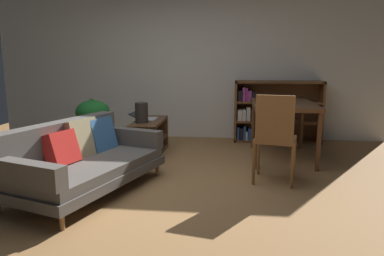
{
  "coord_description": "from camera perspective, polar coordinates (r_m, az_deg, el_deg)",
  "views": [
    {
      "loc": [
        0.79,
        -3.68,
        1.39
      ],
      "look_at": [
        0.33,
        0.54,
        0.57
      ],
      "focal_mm": 33.89,
      "sensor_mm": 36.0,
      "label": 1
    }
  ],
  "objects": [
    {
      "name": "media_console",
      "position": [
        5.37,
        -6.75,
        -1.53
      ],
      "size": [
        0.39,
        1.0,
        0.5
      ],
      "color": "#56351E",
      "rests_on": "ground_plane"
    },
    {
      "name": "dining_table",
      "position": [
        5.19,
        14.16,
        2.97
      ],
      "size": [
        0.84,
        1.26,
        0.79
      ],
      "color": "#56351E",
      "rests_on": "ground_plane"
    },
    {
      "name": "ground_plane",
      "position": [
        4.02,
        -5.6,
        -9.41
      ],
      "size": [
        8.16,
        8.16,
        0.0
      ],
      "primitive_type": "plane",
      "color": "#9E7042"
    },
    {
      "name": "bookshelf",
      "position": [
        6.28,
        12.33,
        2.54
      ],
      "size": [
        1.44,
        0.36,
        1.03
      ],
      "color": "brown",
      "rests_on": "ground_plane"
    },
    {
      "name": "open_laptop",
      "position": [
        5.42,
        -7.39,
        1.61
      ],
      "size": [
        0.39,
        0.33,
        0.1
      ],
      "color": "silver",
      "rests_on": "media_console"
    },
    {
      "name": "potted_floor_plant",
      "position": [
        5.46,
        -15.3,
        1.49
      ],
      "size": [
        0.51,
        0.49,
        0.83
      ],
      "color": "brown",
      "rests_on": "ground_plane"
    },
    {
      "name": "fabric_couch",
      "position": [
        4.01,
        -17.02,
        -4.56
      ],
      "size": [
        1.37,
        1.91,
        0.74
      ],
      "color": "olive",
      "rests_on": "ground_plane"
    },
    {
      "name": "dining_chair_near",
      "position": [
        4.1,
        12.92,
        -0.96
      ],
      "size": [
        0.53,
        0.51,
        1.01
      ],
      "color": "brown",
      "rests_on": "ground_plane"
    },
    {
      "name": "back_wall_panel",
      "position": [
        6.43,
        -0.83,
        10.53
      ],
      "size": [
        6.8,
        0.1,
        2.7
      ],
      "primitive_type": "cube",
      "color": "silver",
      "rests_on": "ground_plane"
    },
    {
      "name": "desk_speaker",
      "position": [
        5.13,
        -7.94,
        2.4
      ],
      "size": [
        0.18,
        0.18,
        0.28
      ],
      "color": "#2D2823",
      "rests_on": "media_console"
    }
  ]
}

